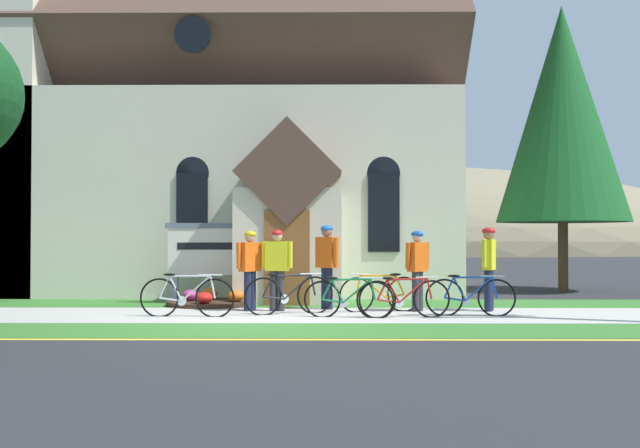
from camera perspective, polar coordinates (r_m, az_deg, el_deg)
The scene contains 21 objects.
ground at distance 16.41m, azimuth -3.96°, elevation -6.27°, with size 140.00×140.00×0.00m, color #2B2B2D.
sidewalk_slab at distance 14.49m, azimuth -12.53°, elevation -6.91°, with size 32.00×2.79×0.01m, color #B7B5AD.
grass_verge at distance 12.25m, azimuth -15.01°, elevation -7.97°, with size 32.00×1.84×0.01m, color #38722D.
church_lawn at distance 16.92m, azimuth -10.61°, elevation -6.09°, with size 24.00×2.21×0.01m, color #38722D.
curb_paint_stripe at distance 11.23m, azimuth -16.49°, elevation -8.60°, with size 28.00×0.16×0.01m, color yellow.
church_building at distance 22.26m, azimuth -9.03°, elevation 7.62°, with size 13.71×10.51×14.35m.
church_sign at distance 16.82m, azimuth -8.16°, elevation -2.09°, with size 2.25×0.29×1.82m.
flower_bed at distance 16.31m, azimuth -8.50°, elevation -5.97°, with size 1.93×1.93×0.34m.
bicycle_red at distance 14.75m, azimuth 4.75°, elevation -5.40°, with size 1.67×0.43×0.79m.
bicycle_orange at distance 13.98m, azimuth -10.33°, elevation -5.56°, with size 1.80×0.13×0.84m.
bicycle_green at distance 14.23m, azimuth -2.42°, elevation -5.50°, with size 1.70×0.71×0.82m.
bicycle_silver at distance 14.23m, azimuth 11.60°, elevation -5.53°, with size 1.70×0.13×0.80m.
bicycle_black at distance 13.73m, azimuth 6.57°, elevation -5.73°, with size 1.73×0.32×0.78m.
bicycle_yellow at distance 13.62m, azimuth 2.21°, elevation -5.79°, with size 1.67×0.35×0.78m.
cyclist_in_yellow_jersey at distance 14.80m, azimuth -3.36°, elevation -3.09°, with size 0.63×0.29×1.65m.
cyclist_in_white_jersey at distance 14.89m, azimuth -5.47°, elevation -3.15°, with size 0.51×0.56×1.63m.
cyclist_in_blue_jersey at distance 15.16m, azimuth 13.00°, elevation -2.90°, with size 0.38×0.67×1.69m.
cyclist_in_orange_jersey at distance 14.85m, azimuth 7.59°, elevation -3.14°, with size 0.52×0.53×1.63m.
cyclist_in_red_jersey at distance 15.16m, azimuth 0.54°, elevation -2.77°, with size 0.48×0.70×1.75m.
roadside_conifer at distance 21.82m, azimuth 18.32°, elevation 8.14°, with size 3.66×3.66×8.02m.
distant_hill at distance 79.54m, azimuth 1.28°, elevation -2.19°, with size 91.14×47.79×18.68m, color #847A5B.
Camera 1 is at (1.28, -12.29, 1.47)m, focal length 41.13 mm.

